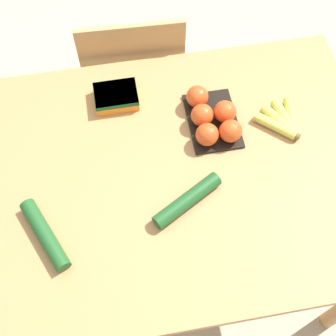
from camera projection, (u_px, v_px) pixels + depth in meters
ground_plane at (168, 253)px, 2.12m from camera, size 12.00×12.00×0.00m
dining_table at (168, 187)px, 1.53m from camera, size 1.34×0.94×0.77m
chair at (134, 78)px, 2.01m from camera, size 0.44×0.42×0.89m
banana_bunch at (283, 121)px, 1.52m from camera, size 0.15×0.16×0.03m
tomato_pack at (212, 118)px, 1.50m from camera, size 0.16×0.24×0.08m
carrot_bag at (116, 96)px, 1.56m from camera, size 0.14×0.11×0.05m
cucumber_near at (45, 235)px, 1.32m from camera, size 0.14×0.23×0.05m
cucumber_far at (187, 200)px, 1.38m from camera, size 0.23×0.15×0.05m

